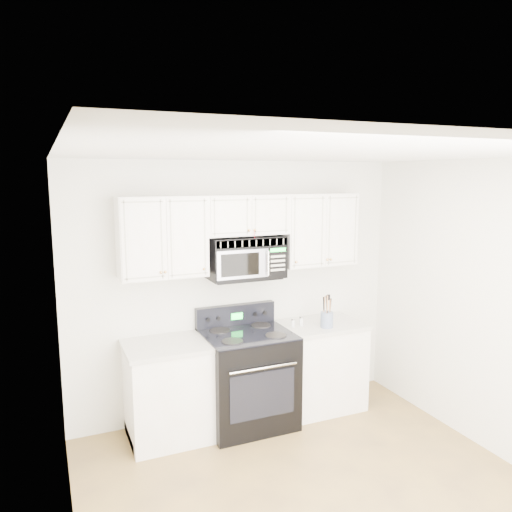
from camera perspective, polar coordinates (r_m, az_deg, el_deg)
room at (r=3.65m, az=8.23°, el=-9.34°), size 3.51×3.51×2.61m
base_cabinet_left at (r=4.93m, az=-9.55°, el=-15.22°), size 0.86×0.65×0.92m
base_cabinet_right at (r=5.49m, az=7.29°, el=-12.55°), size 0.86×0.65×0.92m
range at (r=5.08m, az=-1.01°, el=-13.63°), size 0.85×0.77×1.14m
upper_cabinets at (r=4.90m, az=-1.32°, el=3.11°), size 2.44×0.37×0.75m
microwave at (r=4.92m, az=-1.20°, el=-0.13°), size 0.75×0.42×0.41m
utensil_crock at (r=5.17m, az=8.10°, el=-7.11°), size 0.13×0.13×0.34m
shaker_salt at (r=5.20m, az=5.19°, el=-7.42°), size 0.04×0.04×0.10m
shaker_pepper at (r=5.15m, az=4.25°, el=-7.63°), size 0.04×0.04×0.09m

